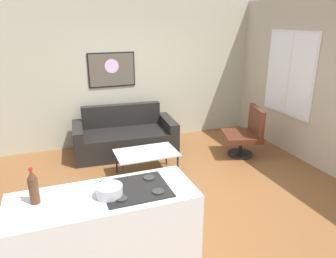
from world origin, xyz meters
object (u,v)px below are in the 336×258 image
(armchair, at_px, (246,133))
(couch, at_px, (125,138))
(coffee_table, at_px, (146,154))
(soda_bottle, at_px, (33,187))
(mixing_bowl, at_px, (109,191))
(wall_painting, at_px, (112,70))

(armchair, bearing_deg, couch, 156.00)
(coffee_table, bearing_deg, soda_bottle, -129.26)
(soda_bottle, bearing_deg, coffee_table, 50.74)
(coffee_table, bearing_deg, mixing_bowl, -114.84)
(soda_bottle, relative_size, mixing_bowl, 1.42)
(couch, bearing_deg, armchair, -24.00)
(armchair, bearing_deg, mixing_bowl, -143.33)
(coffee_table, bearing_deg, couch, 95.68)
(coffee_table, height_order, soda_bottle, soda_bottle)
(coffee_table, relative_size, mixing_bowl, 4.15)
(mixing_bowl, bearing_deg, couch, 74.98)
(couch, xyz_separation_m, soda_bottle, (-1.45, -2.98, 0.80))
(armchair, distance_m, mixing_bowl, 3.68)
(armchair, relative_size, wall_painting, 1.01)
(soda_bottle, bearing_deg, couch, 64.03)
(armchair, height_order, soda_bottle, soda_bottle)
(soda_bottle, xyz_separation_m, mixing_bowl, (0.62, -0.12, -0.10))
(couch, xyz_separation_m, mixing_bowl, (-0.83, -3.10, 0.70))
(coffee_table, distance_m, armchair, 1.99)
(coffee_table, bearing_deg, wall_painting, 96.18)
(coffee_table, relative_size, armchair, 1.07)
(armchair, height_order, wall_painting, wall_painting)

